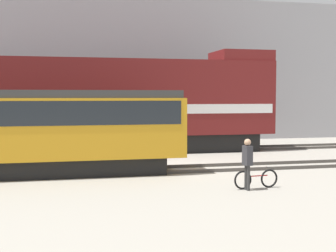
# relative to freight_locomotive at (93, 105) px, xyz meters

# --- Properties ---
(ground_plane) EXTENTS (120.00, 120.00, 0.00)m
(ground_plane) POSITION_rel_freight_locomotive_xyz_m (2.94, -5.61, -2.64)
(ground_plane) COLOR #9E998C
(track_near) EXTENTS (60.00, 1.50, 0.14)m
(track_near) POSITION_rel_freight_locomotive_xyz_m (2.94, -6.75, -2.57)
(track_near) COLOR #47423D
(track_near) RESTS_ON ground
(track_far) EXTENTS (60.00, 1.51, 0.14)m
(track_far) POSITION_rel_freight_locomotive_xyz_m (2.94, 0.00, -2.57)
(track_far) COLOR #47423D
(track_far) RESTS_ON ground
(building_backdrop) EXTENTS (45.10, 6.00, 9.87)m
(building_backdrop) POSITION_rel_freight_locomotive_xyz_m (2.94, 8.95, 2.30)
(building_backdrop) COLOR #99999E
(building_backdrop) RESTS_ON ground
(freight_locomotive) EXTENTS (20.17, 3.04, 5.64)m
(freight_locomotive) POSITION_rel_freight_locomotive_xyz_m (0.00, 0.00, 0.00)
(freight_locomotive) COLOR black
(freight_locomotive) RESTS_ON ground
(streetcar) EXTENTS (12.30, 2.54, 3.31)m
(streetcar) POSITION_rel_freight_locomotive_xyz_m (-3.07, -6.75, -0.74)
(streetcar) COLOR black
(streetcar) RESTS_ON ground
(bicycle) EXTENTS (1.61, 0.44, 0.69)m
(bicycle) POSITION_rel_freight_locomotive_xyz_m (4.66, -10.98, -2.31)
(bicycle) COLOR black
(bicycle) RESTS_ON ground
(person) EXTENTS (0.25, 0.38, 1.70)m
(person) POSITION_rel_freight_locomotive_xyz_m (4.26, -11.16, -1.60)
(person) COLOR #333333
(person) RESTS_ON ground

